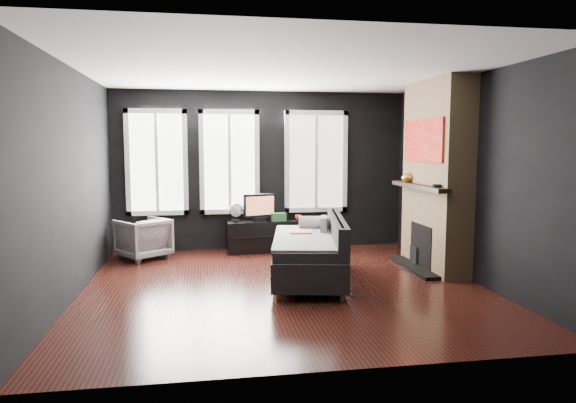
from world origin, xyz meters
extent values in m
plane|color=black|center=(0.00, 0.00, 0.00)|extent=(5.00, 5.00, 0.00)
plane|color=white|center=(0.00, 0.00, 2.70)|extent=(5.00, 5.00, 0.00)
cube|color=black|center=(0.00, 2.50, 1.35)|extent=(5.00, 0.02, 2.70)
cube|color=black|center=(-2.50, 0.00, 1.35)|extent=(0.02, 5.00, 2.70)
cube|color=black|center=(2.50, 0.00, 1.35)|extent=(0.02, 5.00, 2.70)
cube|color=gray|center=(0.65, 0.60, 0.62)|extent=(0.17, 0.36, 0.36)
imported|color=silver|center=(-1.95, 1.95, 0.35)|extent=(0.94, 0.93, 0.71)
imported|color=#FA572B|center=(0.59, 2.22, 0.58)|extent=(0.13, 0.12, 0.11)
imported|color=tan|center=(0.73, 2.31, 0.64)|extent=(0.18, 0.03, 0.24)
cube|color=#2F6C3A|center=(0.25, 2.17, 0.59)|extent=(0.25, 0.17, 0.13)
imported|color=gold|center=(2.05, 1.05, 1.31)|extent=(0.21, 0.22, 0.17)
cylinder|color=black|center=(2.05, 0.05, 1.25)|extent=(0.15, 0.15, 0.04)
camera|label=1|loc=(-0.98, -6.29, 1.78)|focal=32.00mm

